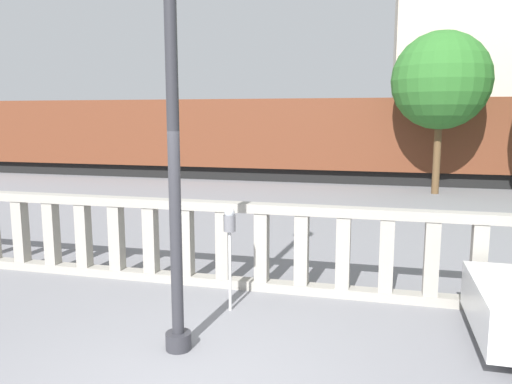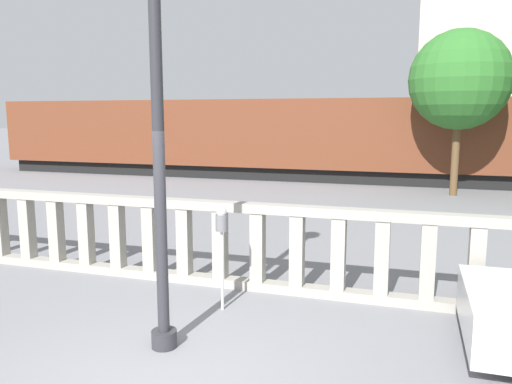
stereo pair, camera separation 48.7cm
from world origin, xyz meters
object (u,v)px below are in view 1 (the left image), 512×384
object	(u,v)px
train_near	(281,137)
tree_right	(441,81)
lamppost	(171,49)
train_far	(363,128)
parking_meter	(230,229)

from	to	relation	value
train_near	tree_right	distance (m)	6.89
tree_right	lamppost	bearing A→B (deg)	-107.24
train_far	tree_right	world-z (taller)	tree_right
parking_meter	tree_right	size ratio (longest dim) A/B	0.27
lamppost	tree_right	world-z (taller)	tree_right
lamppost	train_far	distance (m)	28.99
train_far	train_near	bearing A→B (deg)	-102.26
lamppost	train_far	bearing A→B (deg)	88.17
lamppost	train_near	world-z (taller)	lamppost
lamppost	train_far	size ratio (longest dim) A/B	0.18
train_far	tree_right	xyz separation A→B (m)	(3.08, -16.03, 1.99)
parking_meter	train_near	bearing A→B (deg)	98.66
train_near	tree_right	xyz separation A→B (m)	(5.96, -2.77, 2.05)
lamppost	parking_meter	size ratio (longest dim) A/B	3.60
train_far	tree_right	bearing A→B (deg)	-79.12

